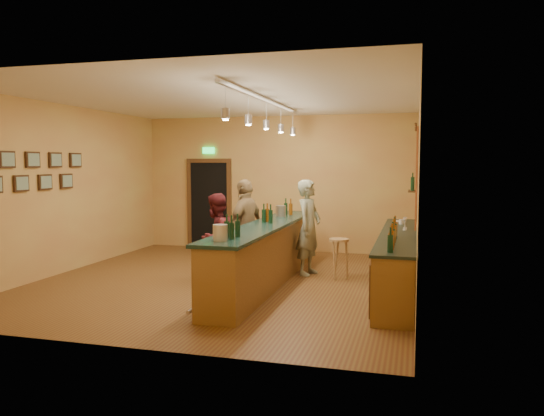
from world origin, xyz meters
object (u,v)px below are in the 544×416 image
(bartender, at_px, (309,227))
(tasting_bar, at_px, (266,249))
(back_counter, at_px, (398,260))
(bar_stool, at_px, (339,247))
(customer_b, at_px, (246,228))
(customer_a, at_px, (216,238))

(bartender, bearing_deg, tasting_bar, 162.53)
(back_counter, xyz_separation_m, bartender, (-1.67, 0.78, 0.41))
(tasting_bar, bearing_deg, bar_stool, 31.23)
(back_counter, bearing_deg, bartender, 154.94)
(back_counter, bearing_deg, customer_b, 172.45)
(bartender, height_order, customer_b, customer_b)
(customer_a, xyz_separation_m, customer_b, (0.32, 0.70, 0.12))
(tasting_bar, bearing_deg, bartender, 60.16)
(tasting_bar, distance_m, customer_a, 0.90)
(back_counter, height_order, customer_b, customer_b)
(back_counter, relative_size, bartender, 2.55)
(back_counter, relative_size, bar_stool, 6.19)
(back_counter, distance_m, customer_a, 3.12)
(tasting_bar, xyz_separation_m, customer_b, (-0.55, 0.55, 0.29))
(back_counter, xyz_separation_m, customer_b, (-2.77, 0.37, 0.41))
(back_counter, height_order, bar_stool, back_counter)
(customer_a, xyz_separation_m, bar_stool, (2.04, 0.85, -0.19))
(customer_b, bearing_deg, bar_stool, 108.02)
(tasting_bar, relative_size, bar_stool, 6.94)
(bar_stool, bearing_deg, bartender, 157.40)
(tasting_bar, relative_size, bartender, 2.86)
(back_counter, height_order, customer_a, customer_a)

